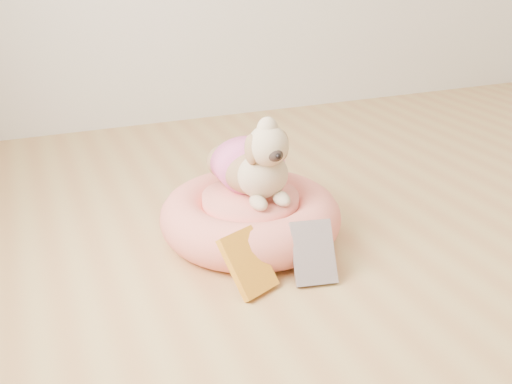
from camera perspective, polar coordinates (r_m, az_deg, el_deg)
name	(u,v)px	position (r m, az deg, el deg)	size (l,w,h in m)	color
pet_bed	(251,216)	(2.01, -0.55, -2.45)	(0.63, 0.63, 0.16)	#F77960
dog	(253,150)	(1.94, -0.32, 4.18)	(0.29, 0.42, 0.30)	brown
book_yellow	(248,263)	(1.71, -0.81, -7.09)	(0.13, 0.03, 0.20)	yellow
book_white	(313,253)	(1.77, 5.76, -6.05)	(0.13, 0.02, 0.20)	silver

